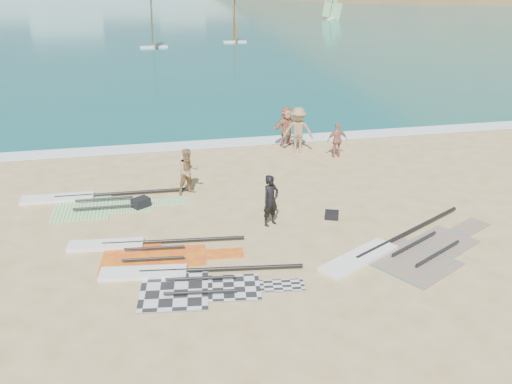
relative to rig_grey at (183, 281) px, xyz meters
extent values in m
plane|color=#D9B87F|center=(2.93, -0.65, -0.05)|extent=(300.00, 300.00, 0.00)
cube|color=white|center=(2.93, 11.65, -0.05)|extent=(300.00, 1.20, 0.04)
cube|color=#232325|center=(-0.27, -0.38, -0.03)|extent=(1.97, 2.14, 0.04)
cube|color=#232325|center=(1.26, -0.58, -0.03)|extent=(1.50, 1.42, 0.04)
cube|color=#232325|center=(2.50, -0.74, -0.03)|extent=(1.22, 0.72, 0.04)
cylinder|color=black|center=(1.08, 0.32, 0.05)|extent=(4.42, 0.67, 0.11)
cylinder|color=black|center=(0.44, -0.13, 0.11)|extent=(1.83, 0.31, 0.08)
cylinder|color=black|center=(0.35, -0.80, 0.11)|extent=(1.83, 0.31, 0.08)
cube|color=white|center=(-1.02, 0.59, 0.01)|extent=(2.38, 0.92, 0.12)
cube|color=#55D239|center=(-2.94, 5.47, -0.03)|extent=(1.92, 2.12, 0.04)
cube|color=#55D239|center=(-1.29, 5.42, -0.03)|extent=(1.49, 1.39, 0.04)
cube|color=#55D239|center=(0.05, 5.38, -0.03)|extent=(1.26, 0.66, 0.04)
cylinder|color=black|center=(-1.57, 6.36, 0.05)|extent=(4.74, 0.27, 0.11)
cylinder|color=black|center=(-2.21, 5.81, 0.11)|extent=(1.96, 0.15, 0.08)
cylinder|color=black|center=(-2.23, 5.09, 0.11)|extent=(1.96, 0.15, 0.08)
cube|color=white|center=(-3.84, 6.43, 0.01)|extent=(2.49, 0.75, 0.12)
cube|color=#FF5A27|center=(6.35, -0.22, -0.03)|extent=(2.87, 2.95, 0.04)
cube|color=#FF5A27|center=(7.91, 0.67, -0.03)|extent=(2.09, 2.05, 0.04)
cube|color=#FF5A27|center=(9.18, 1.39, -0.03)|extent=(1.51, 1.25, 0.04)
cylinder|color=black|center=(7.12, 1.38, 0.05)|extent=(4.55, 2.66, 0.12)
cylinder|color=black|center=(6.84, 0.51, 0.11)|extent=(1.90, 1.13, 0.09)
cylinder|color=black|center=(7.23, -0.17, 0.11)|extent=(1.90, 1.13, 0.09)
cube|color=white|center=(4.97, 0.16, 0.01)|extent=(2.71, 1.97, 0.12)
cube|color=red|center=(-1.33, 1.56, -0.03)|extent=(1.82, 1.98, 0.04)
cube|color=red|center=(0.12, 1.41, -0.03)|extent=(1.39, 1.31, 0.04)
cube|color=red|center=(1.31, 1.30, -0.03)|extent=(1.15, 0.66, 0.04)
cylinder|color=black|center=(-0.07, 2.26, 0.05)|extent=(4.20, 0.52, 0.10)
cylinder|color=black|center=(-0.66, 1.81, 0.11)|extent=(1.74, 0.25, 0.07)
cylinder|color=black|center=(-0.73, 1.18, 0.11)|extent=(1.74, 0.25, 0.07)
cube|color=white|center=(-2.07, 2.46, 0.01)|extent=(2.24, 0.81, 0.12)
cube|color=black|center=(-0.97, 5.13, 0.13)|extent=(0.70, 0.65, 0.36)
cube|color=black|center=(5.13, 2.96, 0.08)|extent=(0.53, 0.45, 0.27)
imported|color=black|center=(3.06, 2.96, 0.79)|extent=(0.73, 0.66, 1.68)
imported|color=#9A774E|center=(0.78, 6.09, 0.80)|extent=(0.99, 0.88, 1.69)
imported|color=#967750|center=(5.90, 9.81, 0.95)|extent=(1.46, 1.11, 2.01)
imported|color=#B0725C|center=(7.36, 8.85, 0.70)|extent=(0.88, 0.37, 1.50)
imported|color=#B97255|center=(5.66, 10.85, 0.85)|extent=(1.74, 1.21, 1.80)
cube|color=white|center=(1.10, 42.14, 0.05)|extent=(2.59, 0.91, 0.15)
cube|color=#FE5919|center=(1.10, 42.14, 1.29)|extent=(0.27, 3.11, 2.77)
cube|color=#FE5919|center=(1.10, 42.14, 3.20)|extent=(0.18, 1.75, 1.93)
cylinder|color=black|center=(1.10, 42.14, 2.35)|extent=(0.16, 0.88, 4.40)
cube|color=white|center=(9.14, 44.08, 0.05)|extent=(2.30, 0.79, 0.13)
cube|color=red|center=(9.14, 44.08, 1.15)|extent=(0.22, 2.78, 2.47)
cube|color=red|center=(9.14, 44.08, 2.85)|extent=(0.15, 1.57, 1.72)
cylinder|color=black|center=(9.14, 44.08, 2.10)|extent=(0.14, 0.79, 3.92)
cube|color=white|center=(25.88, 63.35, 0.05)|extent=(1.96, 2.26, 0.14)
cube|color=#62D134|center=(25.88, 63.35, 1.19)|extent=(2.30, 1.79, 2.55)
cylinder|color=black|center=(25.88, 63.35, 2.16)|extent=(0.70, 0.57, 4.04)
camera|label=1|loc=(-0.81, -13.09, 7.92)|focal=40.00mm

